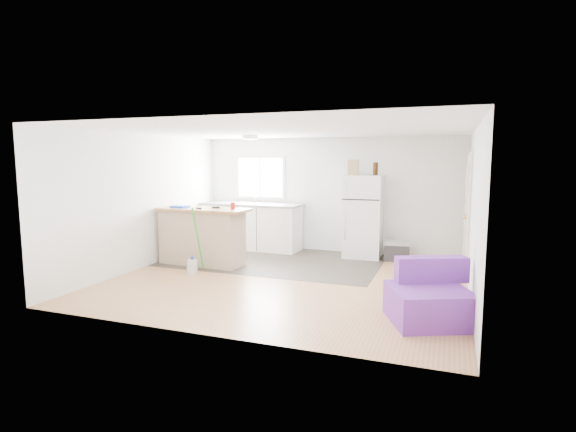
# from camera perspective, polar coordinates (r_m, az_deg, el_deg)

# --- Properties ---
(room) EXTENTS (5.51, 5.01, 2.41)m
(room) POSITION_cam_1_polar(r_m,az_deg,el_deg) (7.16, -0.05, 1.22)
(room) COLOR #AA7647
(room) RESTS_ON ground
(vinyl_zone) EXTENTS (4.05, 2.50, 0.00)m
(vinyl_zone) POSITION_cam_1_polar(r_m,az_deg,el_deg) (8.76, -1.71, -5.62)
(vinyl_zone) COLOR #2F2823
(vinyl_zone) RESTS_ON floor
(window) EXTENTS (1.18, 0.06, 0.98)m
(window) POSITION_cam_1_polar(r_m,az_deg,el_deg) (10.01, -3.52, 4.92)
(window) COLOR white
(window) RESTS_ON back_wall
(interior_door) EXTENTS (0.11, 0.92, 2.10)m
(interior_door) POSITION_cam_1_polar(r_m,az_deg,el_deg) (8.29, 21.83, 0.26)
(interior_door) COLOR white
(interior_door) RESTS_ON right_wall
(ceiling_fixture) EXTENTS (0.30, 0.30, 0.07)m
(ceiling_fixture) POSITION_cam_1_polar(r_m,az_deg,el_deg) (8.70, -4.85, 9.91)
(ceiling_fixture) COLOR white
(ceiling_fixture) RESTS_ON ceiling
(kitchen_cabinets) EXTENTS (2.26, 0.77, 1.29)m
(kitchen_cabinets) POSITION_cam_1_polar(r_m,az_deg,el_deg) (9.84, -4.68, -1.22)
(kitchen_cabinets) COLOR white
(kitchen_cabinets) RESTS_ON floor
(peninsula) EXTENTS (1.75, 0.75, 1.05)m
(peninsula) POSITION_cam_1_polar(r_m,az_deg,el_deg) (8.49, -10.86, -2.50)
(peninsula) COLOR #C7AD8F
(peninsula) RESTS_ON floor
(refrigerator) EXTENTS (0.75, 0.71, 1.64)m
(refrigerator) POSITION_cam_1_polar(r_m,az_deg,el_deg) (9.04, 9.53, -0.05)
(refrigerator) COLOR white
(refrigerator) RESTS_ON floor
(cooler) EXTENTS (0.53, 0.39, 0.38)m
(cooler) POSITION_cam_1_polar(r_m,az_deg,el_deg) (8.94, 13.62, -4.31)
(cooler) COLOR #2B2A2D
(cooler) RESTS_ON floor
(purple_seat) EXTENTS (1.15, 1.15, 0.74)m
(purple_seat) POSITION_cam_1_polar(r_m,az_deg,el_deg) (5.75, 17.52, -10.07)
(purple_seat) COLOR #6F31A1
(purple_seat) RESTS_ON floor
(cleaner_jug) EXTENTS (0.14, 0.10, 0.30)m
(cleaner_jug) POSITION_cam_1_polar(r_m,az_deg,el_deg) (7.87, -12.04, -6.28)
(cleaner_jug) COLOR silver
(cleaner_jug) RESTS_ON floor
(mop) EXTENTS (0.20, 0.32, 1.14)m
(mop) POSITION_cam_1_polar(r_m,az_deg,el_deg) (8.00, -12.02, -5.31)
(mop) COLOR green
(mop) RESTS_ON floor
(red_cup) EXTENTS (0.08, 0.08, 0.12)m
(red_cup) POSITION_cam_1_polar(r_m,az_deg,el_deg) (8.15, -7.03, 1.29)
(red_cup) COLOR red
(red_cup) RESTS_ON peninsula
(blue_tray) EXTENTS (0.32, 0.25, 0.04)m
(blue_tray) POSITION_cam_1_polar(r_m,az_deg,el_deg) (8.60, -13.60, 1.16)
(blue_tray) COLOR blue
(blue_tray) RESTS_ON peninsula
(tool_a) EXTENTS (0.15, 0.08, 0.03)m
(tool_a) POSITION_cam_1_polar(r_m,az_deg,el_deg) (8.35, -9.12, 1.08)
(tool_a) COLOR black
(tool_a) RESTS_ON peninsula
(tool_b) EXTENTS (0.11, 0.06, 0.03)m
(tool_b) POSITION_cam_1_polar(r_m,az_deg,el_deg) (8.30, -11.26, 0.98)
(tool_b) COLOR black
(tool_b) RESTS_ON peninsula
(cardboard_box) EXTENTS (0.20, 0.11, 0.30)m
(cardboard_box) POSITION_cam_1_polar(r_m,az_deg,el_deg) (8.94, 8.27, 6.13)
(cardboard_box) COLOR tan
(cardboard_box) RESTS_ON refrigerator
(bottle_left) EXTENTS (0.07, 0.07, 0.25)m
(bottle_left) POSITION_cam_1_polar(r_m,az_deg,el_deg) (8.87, 10.97, 5.91)
(bottle_left) COLOR #331D09
(bottle_left) RESTS_ON refrigerator
(bottle_right) EXTENTS (0.09, 0.09, 0.25)m
(bottle_right) POSITION_cam_1_polar(r_m,az_deg,el_deg) (8.90, 11.13, 5.90)
(bottle_right) COLOR #331D09
(bottle_right) RESTS_ON refrigerator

